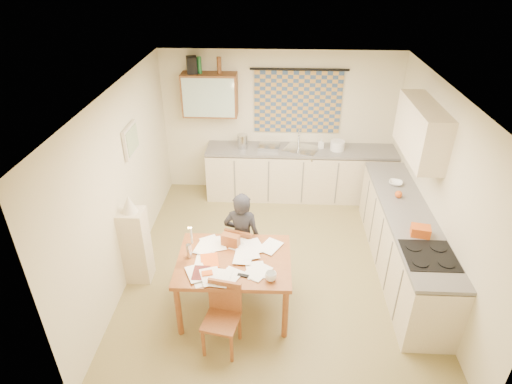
# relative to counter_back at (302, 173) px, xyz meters

# --- Properties ---
(floor) EXTENTS (4.00, 4.50, 0.02)m
(floor) POSITION_rel_counter_back_xyz_m (-0.42, -1.95, -0.46)
(floor) COLOR olive
(floor) RESTS_ON ground
(ceiling) EXTENTS (4.00, 4.50, 0.02)m
(ceiling) POSITION_rel_counter_back_xyz_m (-0.42, -1.95, 2.06)
(ceiling) COLOR white
(ceiling) RESTS_ON floor
(wall_back) EXTENTS (4.00, 0.02, 2.50)m
(wall_back) POSITION_rel_counter_back_xyz_m (-0.42, 0.31, 0.80)
(wall_back) COLOR beige
(wall_back) RESTS_ON floor
(wall_front) EXTENTS (4.00, 0.02, 2.50)m
(wall_front) POSITION_rel_counter_back_xyz_m (-0.42, -4.21, 0.80)
(wall_front) COLOR beige
(wall_front) RESTS_ON floor
(wall_left) EXTENTS (0.02, 4.50, 2.50)m
(wall_left) POSITION_rel_counter_back_xyz_m (-2.43, -1.95, 0.80)
(wall_left) COLOR beige
(wall_left) RESTS_ON floor
(wall_right) EXTENTS (0.02, 4.50, 2.50)m
(wall_right) POSITION_rel_counter_back_xyz_m (1.59, -1.95, 0.80)
(wall_right) COLOR beige
(wall_right) RESTS_ON floor
(window_blind) EXTENTS (1.45, 0.03, 1.05)m
(window_blind) POSITION_rel_counter_back_xyz_m (-0.12, 0.27, 1.20)
(window_blind) COLOR navy
(window_blind) RESTS_ON wall_back
(curtain_rod) EXTENTS (1.60, 0.04, 0.04)m
(curtain_rod) POSITION_rel_counter_back_xyz_m (-0.12, 0.25, 1.75)
(curtain_rod) COLOR black
(curtain_rod) RESTS_ON wall_back
(wall_cabinet) EXTENTS (0.90, 0.34, 0.70)m
(wall_cabinet) POSITION_rel_counter_back_xyz_m (-1.57, 0.13, 1.35)
(wall_cabinet) COLOR #593218
(wall_cabinet) RESTS_ON wall_back
(wall_cabinet_glass) EXTENTS (0.84, 0.02, 0.64)m
(wall_cabinet_glass) POSITION_rel_counter_back_xyz_m (-1.57, -0.04, 1.35)
(wall_cabinet_glass) COLOR #99B2A5
(wall_cabinet_glass) RESTS_ON wall_back
(upper_cabinet_right) EXTENTS (0.34, 1.30, 0.70)m
(upper_cabinet_right) POSITION_rel_counter_back_xyz_m (1.41, -1.40, 1.40)
(upper_cabinet_right) COLOR beige
(upper_cabinet_right) RESTS_ON wall_right
(framed_print) EXTENTS (0.04, 0.50, 0.40)m
(framed_print) POSITION_rel_counter_back_xyz_m (-2.39, -1.55, 1.25)
(framed_print) COLOR beige
(framed_print) RESTS_ON wall_left
(print_canvas) EXTENTS (0.01, 0.42, 0.32)m
(print_canvas) POSITION_rel_counter_back_xyz_m (-2.36, -1.55, 1.25)
(print_canvas) COLOR beige
(print_canvas) RESTS_ON wall_left
(counter_back) EXTENTS (3.30, 0.62, 0.92)m
(counter_back) POSITION_rel_counter_back_xyz_m (0.00, 0.00, 0.00)
(counter_back) COLOR beige
(counter_back) RESTS_ON floor
(counter_right) EXTENTS (0.62, 2.95, 0.92)m
(counter_right) POSITION_rel_counter_back_xyz_m (1.28, -1.92, -0.00)
(counter_right) COLOR beige
(counter_right) RESTS_ON floor
(stove) EXTENTS (0.60, 0.60, 0.93)m
(stove) POSITION_rel_counter_back_xyz_m (1.28, -2.82, 0.01)
(stove) COLOR white
(stove) RESTS_ON floor
(sink) EXTENTS (0.68, 0.62, 0.10)m
(sink) POSITION_rel_counter_back_xyz_m (-0.03, 0.00, 0.43)
(sink) COLOR silver
(sink) RESTS_ON counter_back
(tap) EXTENTS (0.04, 0.04, 0.28)m
(tap) POSITION_rel_counter_back_xyz_m (-0.07, 0.18, 0.61)
(tap) COLOR silver
(tap) RESTS_ON counter_back
(dish_rack) EXTENTS (0.38, 0.33, 0.06)m
(dish_rack) POSITION_rel_counter_back_xyz_m (-0.59, 0.00, 0.50)
(dish_rack) COLOR silver
(dish_rack) RESTS_ON counter_back
(kettle) EXTENTS (0.23, 0.23, 0.24)m
(kettle) POSITION_rel_counter_back_xyz_m (-1.04, 0.00, 0.59)
(kettle) COLOR silver
(kettle) RESTS_ON counter_back
(mixing_bowl) EXTENTS (0.28, 0.28, 0.16)m
(mixing_bowl) POSITION_rel_counter_back_xyz_m (0.57, 0.00, 0.55)
(mixing_bowl) COLOR white
(mixing_bowl) RESTS_ON counter_back
(soap_bottle) EXTENTS (0.13, 0.13, 0.17)m
(soap_bottle) POSITION_rel_counter_back_xyz_m (0.30, 0.05, 0.55)
(soap_bottle) COLOR white
(soap_bottle) RESTS_ON counter_back
(bowl) EXTENTS (0.30, 0.30, 0.05)m
(bowl) POSITION_rel_counter_back_xyz_m (1.28, -1.18, 0.49)
(bowl) COLOR white
(bowl) RESTS_ON counter_right
(orange_bag) EXTENTS (0.25, 0.20, 0.12)m
(orange_bag) POSITION_rel_counter_back_xyz_m (1.28, -2.43, 0.53)
(orange_bag) COLOR #CE5116
(orange_bag) RESTS_ON counter_right
(fruit_orange) EXTENTS (0.10, 0.10, 0.10)m
(fruit_orange) POSITION_rel_counter_back_xyz_m (1.23, -1.55, 0.52)
(fruit_orange) COLOR #CE5116
(fruit_orange) RESTS_ON counter_right
(speaker) EXTENTS (0.20, 0.23, 0.26)m
(speaker) POSITION_rel_counter_back_xyz_m (-1.83, 0.13, 1.83)
(speaker) COLOR black
(speaker) RESTS_ON wall_cabinet
(bottle_green) EXTENTS (0.09, 0.09, 0.26)m
(bottle_green) POSITION_rel_counter_back_xyz_m (-1.71, 0.13, 1.83)
(bottle_green) COLOR #195926
(bottle_green) RESTS_ON wall_cabinet
(bottle_brown) EXTENTS (0.07, 0.07, 0.26)m
(bottle_brown) POSITION_rel_counter_back_xyz_m (-1.40, 0.13, 1.83)
(bottle_brown) COLOR #593218
(bottle_brown) RESTS_ON wall_cabinet
(dining_table) EXTENTS (1.34, 1.03, 0.75)m
(dining_table) POSITION_rel_counter_back_xyz_m (-0.93, -2.79, -0.07)
(dining_table) COLOR brown
(dining_table) RESTS_ON floor
(chair_far) EXTENTS (0.47, 0.47, 0.83)m
(chair_far) POSITION_rel_counter_back_xyz_m (-0.87, -2.19, -0.19)
(chair_far) COLOR brown
(chair_far) RESTS_ON floor
(chair_near) EXTENTS (0.44, 0.44, 0.82)m
(chair_near) POSITION_rel_counter_back_xyz_m (-1.01, -3.40, -0.20)
(chair_near) COLOR brown
(chair_near) RESTS_ON floor
(person) EXTENTS (0.56, 0.44, 1.31)m
(person) POSITION_rel_counter_back_xyz_m (-0.88, -2.22, 0.20)
(person) COLOR black
(person) RESTS_ON floor
(shelf_stand) EXTENTS (0.32, 0.30, 1.06)m
(shelf_stand) POSITION_rel_counter_back_xyz_m (-2.26, -2.30, 0.08)
(shelf_stand) COLOR beige
(shelf_stand) RESTS_ON floor
(lampshade) EXTENTS (0.20, 0.20, 0.22)m
(lampshade) POSITION_rel_counter_back_xyz_m (-2.26, -2.30, 0.72)
(lampshade) COLOR beige
(lampshade) RESTS_ON shelf_stand
(letter_rack) EXTENTS (0.24, 0.17, 0.16)m
(letter_rack) POSITION_rel_counter_back_xyz_m (-0.99, -2.53, 0.38)
(letter_rack) COLOR brown
(letter_rack) RESTS_ON dining_table
(mug) EXTENTS (0.17, 0.17, 0.10)m
(mug) POSITION_rel_counter_back_xyz_m (-0.49, -3.12, 0.35)
(mug) COLOR white
(mug) RESTS_ON dining_table
(magazine) EXTENTS (0.19, 0.25, 0.02)m
(magazine) POSITION_rel_counter_back_xyz_m (-1.37, -3.06, 0.31)
(magazine) COLOR maroon
(magazine) RESTS_ON dining_table
(book) EXTENTS (0.32, 0.36, 0.02)m
(book) POSITION_rel_counter_back_xyz_m (-1.30, -2.87, 0.31)
(book) COLOR #CE5116
(book) RESTS_ON dining_table
(orange_box) EXTENTS (0.14, 0.11, 0.04)m
(orange_box) POSITION_rel_counter_back_xyz_m (-1.20, -3.08, 0.32)
(orange_box) COLOR #CE5116
(orange_box) RESTS_ON dining_table
(eyeglasses) EXTENTS (0.14, 0.07, 0.02)m
(eyeglasses) POSITION_rel_counter_back_xyz_m (-0.80, -3.07, 0.31)
(eyeglasses) COLOR black
(eyeglasses) RESTS_ON dining_table
(candle_holder) EXTENTS (0.07, 0.07, 0.18)m
(candle_holder) POSITION_rel_counter_back_xyz_m (-1.45, -2.77, 0.39)
(candle_holder) COLOR silver
(candle_holder) RESTS_ON dining_table
(candle) EXTENTS (0.03, 0.03, 0.22)m
(candle) POSITION_rel_counter_back_xyz_m (-1.41, -2.74, 0.59)
(candle) COLOR white
(candle) RESTS_ON dining_table
(candle_flame) EXTENTS (0.02, 0.02, 0.02)m
(candle_flame) POSITION_rel_counter_back_xyz_m (-1.43, -2.76, 0.71)
(candle_flame) COLOR #FFCC66
(candle_flame) RESTS_ON dining_table
(papers) EXTENTS (1.13, 0.98, 0.03)m
(papers) POSITION_rel_counter_back_xyz_m (-0.96, -2.81, 0.31)
(papers) COLOR white
(papers) RESTS_ON dining_table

